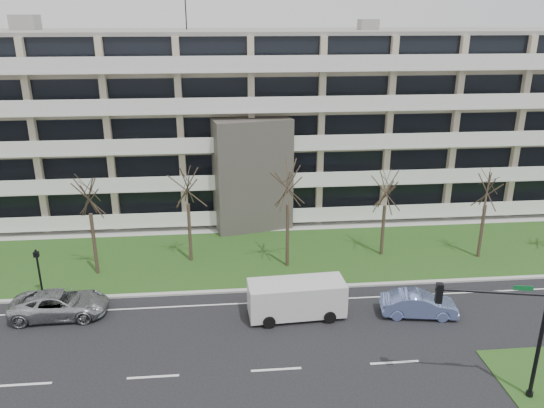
{
  "coord_description": "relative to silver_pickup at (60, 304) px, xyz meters",
  "views": [
    {
      "loc": [
        -2.26,
        -21.73,
        16.57
      ],
      "look_at": [
        0.74,
        10.0,
        5.1
      ],
      "focal_mm": 35.0,
      "sensor_mm": 36.0,
      "label": 1
    }
  ],
  "objects": [
    {
      "name": "ground",
      "position": [
        11.97,
        -6.14,
        -0.76
      ],
      "size": [
        160.0,
        160.0,
        0.0
      ],
      "primitive_type": "plane",
      "color": "black",
      "rests_on": "ground"
    },
    {
      "name": "tree_6",
      "position": [
        27.77,
        5.25,
        4.77
      ],
      "size": [
        3.56,
        3.56,
        7.11
      ],
      "color": "#382B21",
      "rests_on": "ground"
    },
    {
      "name": "blue_sedan",
      "position": [
        20.7,
        -1.92,
        -0.04
      ],
      "size": [
        4.54,
        2.16,
        1.44
      ],
      "primitive_type": "imported",
      "rotation": [
        0.0,
        0.0,
        1.42
      ],
      "color": "#7C91D8",
      "rests_on": "ground"
    },
    {
      "name": "lane_edge_line",
      "position": [
        11.97,
        0.36,
        -0.75
      ],
      "size": [
        90.0,
        0.12,
        0.01
      ],
      "primitive_type": "cube",
      "color": "white",
      "rests_on": "ground"
    },
    {
      "name": "sidewalk",
      "position": [
        11.97,
        12.36,
        -0.72
      ],
      "size": [
        90.0,
        2.0,
        0.08
      ],
      "primitive_type": "cube",
      "color": "#B2B2AD",
      "rests_on": "ground"
    },
    {
      "name": "silver_pickup",
      "position": [
        0.0,
        0.0,
        0.0
      ],
      "size": [
        5.48,
        2.58,
        1.51
      ],
      "primitive_type": "imported",
      "rotation": [
        0.0,
        0.0,
        1.58
      ],
      "color": "#A2A4A9",
      "rests_on": "ground"
    },
    {
      "name": "apartment_building",
      "position": [
        11.96,
        19.18,
        6.86
      ],
      "size": [
        60.5,
        15.1,
        18.75
      ],
      "color": "#B2A88A",
      "rests_on": "ground"
    },
    {
      "name": "white_van",
      "position": [
        13.71,
        -1.28,
        0.53
      ],
      "size": [
        5.65,
        2.52,
        2.15
      ],
      "rotation": [
        0.0,
        0.0,
        0.05
      ],
      "color": "silver",
      "rests_on": "ground"
    },
    {
      "name": "tree_4",
      "position": [
        13.89,
        5.14,
        5.59
      ],
      "size": [
        4.08,
        4.08,
        8.15
      ],
      "color": "#382B21",
      "rests_on": "ground"
    },
    {
      "name": "tree_5",
      "position": [
        20.93,
        6.34,
        4.51
      ],
      "size": [
        3.39,
        3.39,
        6.79
      ],
      "color": "#382B21",
      "rests_on": "ground"
    },
    {
      "name": "grass_verge",
      "position": [
        11.97,
        6.86,
        -0.73
      ],
      "size": [
        90.0,
        10.0,
        0.06
      ],
      "primitive_type": "cube",
      "color": "#264818",
      "rests_on": "ground"
    },
    {
      "name": "tree_2",
      "position": [
        0.99,
        5.21,
        5.27
      ],
      "size": [
        3.88,
        3.88,
        7.75
      ],
      "color": "#382B21",
      "rests_on": "ground"
    },
    {
      "name": "tree_3",
      "position": [
        7.19,
        6.61,
        5.22
      ],
      "size": [
        3.84,
        3.84,
        7.68
      ],
      "color": "#382B21",
      "rests_on": "ground"
    },
    {
      "name": "pedestrian_signal",
      "position": [
        -1.78,
        2.45,
        1.26
      ],
      "size": [
        0.31,
        0.25,
        3.17
      ],
      "rotation": [
        0.0,
        0.0,
        -0.05
      ],
      "color": "black",
      "rests_on": "ground"
    },
    {
      "name": "curb",
      "position": [
        11.97,
        1.86,
        -0.7
      ],
      "size": [
        90.0,
        0.35,
        0.12
      ],
      "primitive_type": "cube",
      "color": "#B2B2AD",
      "rests_on": "ground"
    },
    {
      "name": "traffic_signal",
      "position": [
        21.78,
        -8.85,
        2.91
      ],
      "size": [
        4.81,
        1.27,
        5.67
      ],
      "rotation": [
        0.0,
        0.0,
        -0.21
      ],
      "color": "black",
      "rests_on": "ground"
    }
  ]
}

